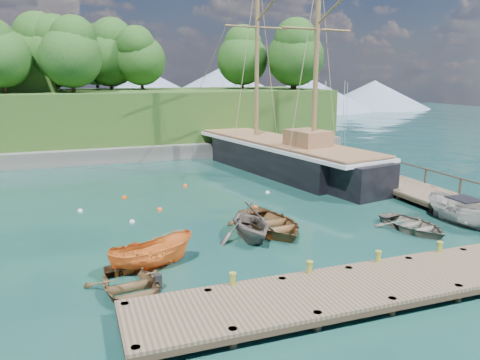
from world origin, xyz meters
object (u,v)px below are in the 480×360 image
object	(u,v)px
rowboat_1	(250,239)
rowboat_3	(413,230)
motorboat_orange	(152,268)
schooner	(282,159)
rowboat_2	(271,231)
cabin_boat_white	(462,225)
rowboat_0	(131,295)

from	to	relation	value
rowboat_1	rowboat_3	bearing A→B (deg)	-10.73
rowboat_3	motorboat_orange	bearing A→B (deg)	172.99
schooner	rowboat_3	bearing A→B (deg)	-100.42
rowboat_1	rowboat_2	distance (m)	1.63
motorboat_orange	schooner	world-z (taller)	schooner
rowboat_3	schooner	bearing A→B (deg)	82.94
rowboat_1	cabin_boat_white	bearing A→B (deg)	-8.77
rowboat_1	schooner	distance (m)	15.81
rowboat_0	cabin_boat_white	size ratio (longest dim) A/B	0.95
rowboat_0	schooner	size ratio (longest dim) A/B	0.15
motorboat_orange	cabin_boat_white	bearing A→B (deg)	-104.80
schooner	rowboat_0	bearing A→B (deg)	-140.12
rowboat_2	schooner	world-z (taller)	schooner
rowboat_1	rowboat_2	size ratio (longest dim) A/B	0.76
rowboat_1	schooner	size ratio (longest dim) A/B	0.14
rowboat_0	motorboat_orange	xyz separation A→B (m)	(1.11, 2.08, 0.00)
cabin_boat_white	schooner	size ratio (longest dim) A/B	0.16
rowboat_0	schooner	bearing A→B (deg)	44.41
rowboat_0	motorboat_orange	distance (m)	2.36
rowboat_1	motorboat_orange	xyz separation A→B (m)	(-5.00, -1.83, 0.00)
rowboat_1	rowboat_3	size ratio (longest dim) A/B	0.96
rowboat_1	rowboat_2	xyz separation A→B (m)	(1.42, 0.80, 0.00)
cabin_boat_white	schooner	xyz separation A→B (m)	(-3.26, 15.40, 1.08)
rowboat_1	schooner	bearing A→B (deg)	59.97
rowboat_1	motorboat_orange	size ratio (longest dim) A/B	1.00
rowboat_2	motorboat_orange	xyz separation A→B (m)	(-6.42, -2.63, 0.00)
rowboat_2	motorboat_orange	size ratio (longest dim) A/B	1.32
rowboat_2	cabin_boat_white	world-z (taller)	cabin_boat_white
rowboat_0	rowboat_2	distance (m)	8.88
rowboat_0	rowboat_1	world-z (taller)	rowboat_1
rowboat_2	cabin_boat_white	xyz separation A→B (m)	(9.79, -2.58, 0.00)
rowboat_3	cabin_boat_white	size ratio (longest dim) A/B	0.89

